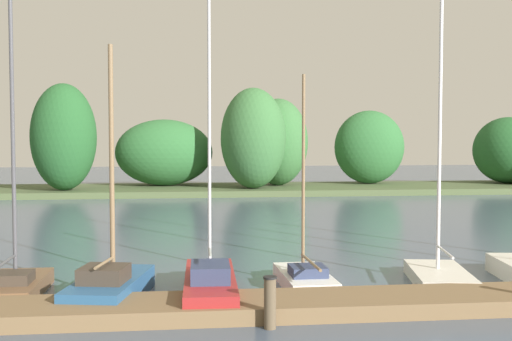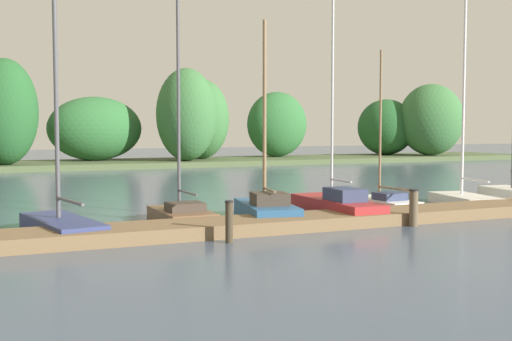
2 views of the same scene
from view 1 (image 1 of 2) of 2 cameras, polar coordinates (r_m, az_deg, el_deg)
dock_pier at (r=14.23m, az=2.62°, el=-11.91°), size 28.56×1.80×0.35m
far_shore at (r=44.35m, az=-2.07°, el=1.84°), size 67.45×8.19×7.38m
sailboat_2 at (r=16.84m, az=-20.71°, el=-9.12°), size 1.37×3.06×7.37m
sailboat_3 at (r=15.62m, az=-12.77°, el=-9.80°), size 1.95×3.67×5.99m
sailboat_4 at (r=15.41m, az=-4.12°, el=-9.89°), size 1.30×4.47×8.04m
sailboat_5 at (r=16.64m, az=4.30°, el=-9.32°), size 1.24×3.32×5.43m
sailboat_6 at (r=17.72m, az=15.92°, el=-8.49°), size 1.92×3.29×7.82m
mooring_piling_2 at (r=13.05m, az=1.25°, el=-11.65°), size 0.28×0.28×1.06m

